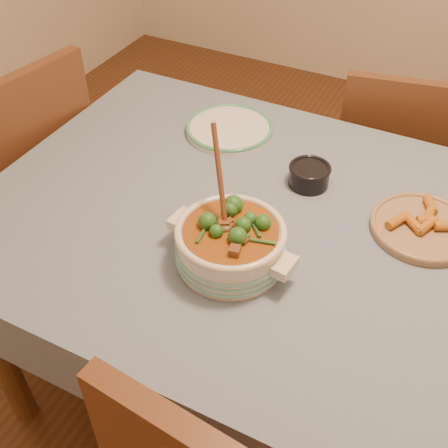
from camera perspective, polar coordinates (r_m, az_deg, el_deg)
name	(u,v)px	position (r m, az deg, el deg)	size (l,w,h in m)	color
floor	(281,396)	(1.99, 5.85, -17.00)	(4.50, 4.50, 0.00)	#4B2A15
dining_table	(299,258)	(1.46, 7.63, -3.45)	(1.68, 1.08, 0.76)	brown
stew_casserole	(230,242)	(1.27, 0.66, -1.79)	(0.32, 0.27, 0.30)	beige
white_plate	(230,128)	(1.73, 0.56, 9.69)	(0.31, 0.31, 0.02)	silver
condiment_bowl	(309,174)	(1.53, 8.66, 5.02)	(0.11, 0.11, 0.06)	black
fried_plate	(423,226)	(1.46, 19.56, -0.19)	(0.30, 0.30, 0.04)	#9E7A57
chair_far	(392,162)	(2.15, 16.67, 6.09)	(0.48, 0.48, 0.87)	#582D1A
chair_left	(25,175)	(2.04, -19.52, 4.67)	(0.51, 0.51, 0.95)	#582D1A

